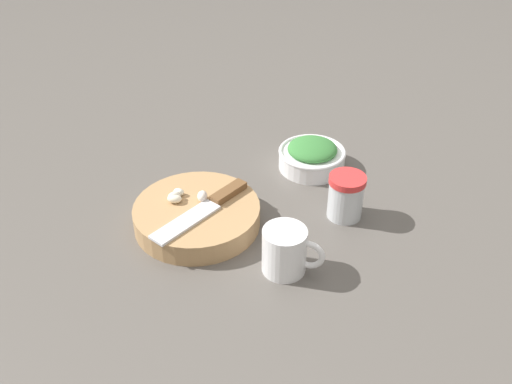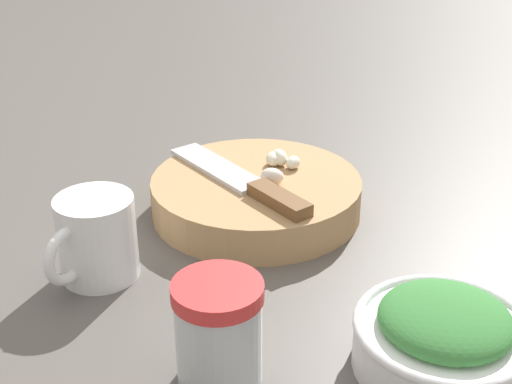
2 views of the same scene
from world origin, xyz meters
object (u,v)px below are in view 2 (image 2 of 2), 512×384
object	(u,v)px
herb_bowl	(443,337)
chef_knife	(246,182)
garlic_cloves	(278,164)
cutting_board	(256,195)
coffee_mug	(95,239)
spice_jar	(219,332)

from	to	relation	value
herb_bowl	chef_knife	bearing A→B (deg)	-31.60
chef_knife	garlic_cloves	size ratio (longest dim) A/B	2.77
herb_bowl	garlic_cloves	bearing A→B (deg)	-41.21
cutting_board	coffee_mug	world-z (taller)	coffee_mug
cutting_board	chef_knife	distance (m)	0.03
cutting_board	herb_bowl	world-z (taller)	herb_bowl
cutting_board	garlic_cloves	bearing A→B (deg)	-114.63
spice_jar	coffee_mug	world-z (taller)	spice_jar
cutting_board	coffee_mug	distance (m)	0.19
cutting_board	garlic_cloves	world-z (taller)	garlic_cloves
cutting_board	herb_bowl	xyz separation A→B (m)	(-0.23, 0.17, 0.01)
cutting_board	garlic_cloves	size ratio (longest dim) A/B	3.06
herb_bowl	spice_jar	world-z (taller)	spice_jar
spice_jar	coffee_mug	bearing A→B (deg)	-24.38
chef_knife	cutting_board	bearing A→B (deg)	20.94
cutting_board	chef_knife	size ratio (longest dim) A/B	1.11
herb_bowl	spice_jar	xyz separation A→B (m)	(0.14, 0.08, 0.01)
herb_bowl	spice_jar	distance (m)	0.17
herb_bowl	spice_jar	bearing A→B (deg)	30.06
chef_knife	spice_jar	bearing A→B (deg)	-131.60
cutting_board	chef_knife	world-z (taller)	chef_knife
herb_bowl	coffee_mug	world-z (taller)	coffee_mug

